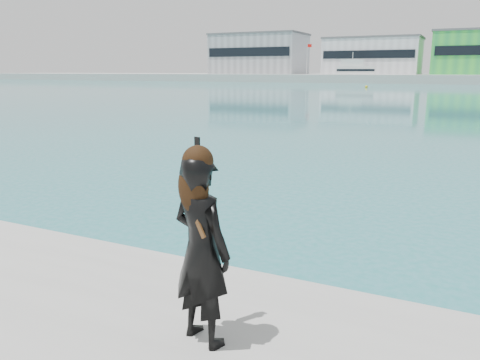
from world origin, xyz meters
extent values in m
cube|color=#9E9E99|center=(0.00, 130.00, 1.00)|extent=(320.00, 40.00, 2.00)
cube|color=gray|center=(-55.00, 128.00, 7.50)|extent=(26.00, 16.00, 11.00)
cube|color=black|center=(-55.00, 119.90, 8.05)|extent=(24.70, 0.20, 2.42)
cube|color=#59595B|center=(-55.00, 128.00, 13.25)|extent=(26.52, 16.32, 0.50)
cube|color=silver|center=(-22.00, 128.00, 6.50)|extent=(24.00, 15.00, 9.00)
cube|color=black|center=(-22.00, 120.40, 6.95)|extent=(22.80, 0.20, 1.98)
cube|color=#59595B|center=(-22.00, 128.00, 11.25)|extent=(24.48, 15.30, 0.50)
cylinder|color=silver|center=(-38.00, 121.00, 6.00)|extent=(0.16, 0.16, 8.00)
cube|color=red|center=(-37.40, 121.00, 9.40)|extent=(1.20, 0.04, 0.80)
cube|color=white|center=(-22.62, 114.97, 1.05)|extent=(16.28, 7.15, 2.10)
cube|color=white|center=(-23.48, 114.81, 3.06)|extent=(9.27, 5.20, 1.93)
cube|color=white|center=(-24.34, 114.65, 4.81)|extent=(5.70, 3.88, 1.58)
cube|color=black|center=(-23.48, 114.81, 3.06)|extent=(9.46, 5.31, 0.53)
cylinder|color=silver|center=(-24.34, 114.65, 6.48)|extent=(0.14, 0.14, 1.75)
sphere|color=yellow|center=(-14.45, 82.26, 0.00)|extent=(0.50, 0.50, 0.50)
imported|color=black|center=(0.14, -0.42, 1.58)|extent=(0.65, 0.52, 1.55)
sphere|color=black|center=(0.13, -0.44, 2.30)|extent=(0.24, 0.24, 0.24)
ellipsoid|color=black|center=(0.12, -0.49, 2.10)|extent=(0.26, 0.13, 0.41)
cylinder|color=tan|center=(-0.04, -0.26, 2.20)|extent=(0.12, 0.19, 0.34)
cylinder|color=white|center=(-0.03, -0.22, 2.33)|extent=(0.09, 0.09, 0.03)
cube|color=black|center=(-0.02, -0.19, 2.38)|extent=(0.06, 0.03, 0.11)
cube|color=#4C2D14|center=(0.14, -0.51, 1.89)|extent=(0.21, 0.08, 0.32)
camera|label=1|loc=(1.91, -3.40, 2.96)|focal=35.00mm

